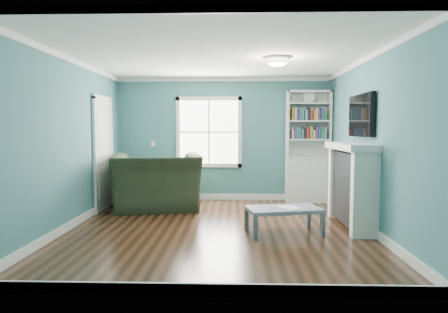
{
  "coord_description": "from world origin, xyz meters",
  "views": [
    {
      "loc": [
        0.28,
        -6.01,
        1.52
      ],
      "look_at": [
        0.09,
        0.4,
        1.07
      ],
      "focal_mm": 32.0,
      "sensor_mm": 36.0,
      "label": 1
    }
  ],
  "objects": [
    {
      "name": "tv",
      "position": [
        2.2,
        0.2,
        1.72
      ],
      "size": [
        0.06,
        1.1,
        0.65
      ],
      "primitive_type": "cube",
      "color": "black",
      "rests_on": "fireplace"
    },
    {
      "name": "room_walls",
      "position": [
        0.0,
        0.0,
        1.58
      ],
      "size": [
        5.0,
        5.0,
        5.0
      ],
      "color": "#3A7674",
      "rests_on": "ground"
    },
    {
      "name": "floor",
      "position": [
        0.0,
        0.0,
        0.0
      ],
      "size": [
        5.0,
        5.0,
        0.0
      ],
      "primitive_type": "plane",
      "color": "black",
      "rests_on": "ground"
    },
    {
      "name": "fireplace",
      "position": [
        2.08,
        0.2,
        0.64
      ],
      "size": [
        0.44,
        1.58,
        1.3
      ],
      "color": "black",
      "rests_on": "ground"
    },
    {
      "name": "bookshelf",
      "position": [
        1.77,
        2.3,
        0.92
      ],
      "size": [
        0.9,
        0.35,
        2.31
      ],
      "color": "silver",
      "rests_on": "ground"
    },
    {
      "name": "door",
      "position": [
        -2.22,
        1.4,
        1.07
      ],
      "size": [
        0.12,
        0.98,
        2.17
      ],
      "color": "silver",
      "rests_on": "ground"
    },
    {
      "name": "trim",
      "position": [
        0.0,
        0.0,
        1.24
      ],
      "size": [
        4.5,
        5.0,
        2.6
      ],
      "color": "white",
      "rests_on": "ground"
    },
    {
      "name": "coffee_table",
      "position": [
        0.97,
        -0.26,
        0.33
      ],
      "size": [
        1.14,
        0.78,
        0.38
      ],
      "rotation": [
        0.0,
        0.0,
        0.21
      ],
      "color": "#4F565F",
      "rests_on": "ground"
    },
    {
      "name": "window",
      "position": [
        -0.3,
        2.49,
        1.45
      ],
      "size": [
        1.4,
        0.06,
        1.5
      ],
      "color": "white",
      "rests_on": "room_walls"
    },
    {
      "name": "light_switch",
      "position": [
        -1.5,
        2.48,
        1.2
      ],
      "size": [
        0.08,
        0.01,
        0.12
      ],
      "primitive_type": "cube",
      "color": "white",
      "rests_on": "room_walls"
    },
    {
      "name": "paper_sheet",
      "position": [
        1.06,
        -0.26,
        0.38
      ],
      "size": [
        0.36,
        0.38,
        0.0
      ],
      "primitive_type": "cube",
      "rotation": [
        0.0,
        0.0,
        0.57
      ],
      "color": "white",
      "rests_on": "coffee_table"
    },
    {
      "name": "ceiling_fixture",
      "position": [
        0.9,
        0.1,
        2.55
      ],
      "size": [
        0.38,
        0.38,
        0.15
      ],
      "color": "white",
      "rests_on": "room_walls"
    },
    {
      "name": "recliner",
      "position": [
        -1.21,
        1.44,
        0.7
      ],
      "size": [
        1.78,
        1.33,
        1.4
      ],
      "primitive_type": "imported",
      "rotation": [
        0.0,
        0.0,
        -2.95
      ],
      "color": "black",
      "rests_on": "ground"
    }
  ]
}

